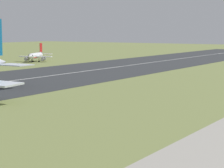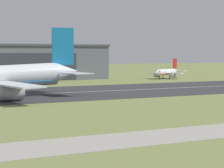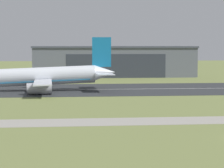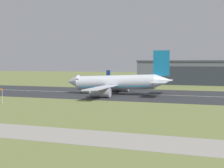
% 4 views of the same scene
% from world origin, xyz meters
% --- Properties ---
extents(ground_plane, '(746.88, 746.88, 0.00)m').
position_xyz_m(ground_plane, '(0.00, 51.34, 0.00)').
color(ground_plane, olive).
extents(runway_strip, '(506.88, 52.67, 0.06)m').
position_xyz_m(runway_strip, '(0.00, 102.68, 0.03)').
color(runway_strip, '#2B2D30').
rests_on(runway_strip, ground_plane).
extents(runway_centreline, '(456.20, 0.70, 0.01)m').
position_xyz_m(runway_centreline, '(0.00, 102.68, 0.07)').
color(runway_centreline, silver).
rests_on(runway_centreline, runway_strip).
extents(taxiway_road, '(380.16, 11.33, 0.05)m').
position_xyz_m(taxiway_road, '(0.00, 21.88, 0.03)').
color(taxiway_road, gray).
rests_on(taxiway_road, ground_plane).
extents(hangar_building, '(82.60, 33.58, 15.54)m').
position_xyz_m(hangar_building, '(-2.64, 182.64, 7.78)').
color(hangar_building, slate).
rests_on(hangar_building, ground_plane).
extents(airplane_landing, '(48.55, 58.32, 19.15)m').
position_xyz_m(airplane_landing, '(-35.68, 98.65, 5.11)').
color(airplane_landing, silver).
rests_on(airplane_landing, ground_plane).
extents(airplane_parked_west, '(22.57, 22.74, 9.16)m').
position_xyz_m(airplane_parked_west, '(-52.30, 157.26, 3.04)').
color(airplane_parked_west, white).
rests_on(airplane_parked_west, ground_plane).
extents(windsock_pole, '(2.16, 0.77, 5.25)m').
position_xyz_m(windsock_pole, '(-63.30, 55.91, 4.65)').
color(windsock_pole, '#B7B7BC').
rests_on(windsock_pole, ground_plane).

